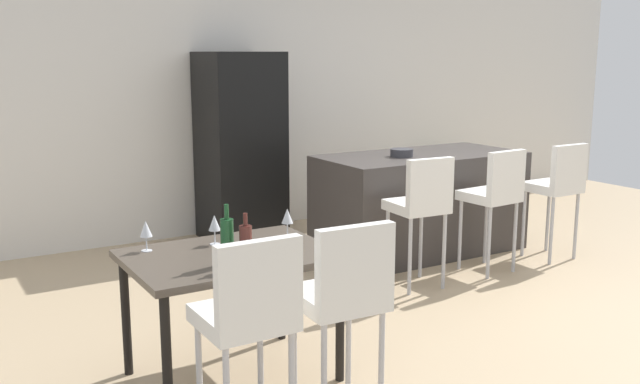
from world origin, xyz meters
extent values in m
plane|color=tan|center=(0.00, 0.00, 0.00)|extent=(10.00, 10.00, 0.00)
cube|color=silver|center=(0.00, 2.68, 1.45)|extent=(10.00, 0.12, 2.90)
cube|color=#383330|center=(0.49, 0.95, 0.46)|extent=(1.90, 0.90, 0.92)
cube|color=white|center=(-0.17, 0.18, 0.65)|extent=(0.43, 0.43, 0.08)
cube|color=white|center=(-0.19, 0.01, 0.87)|extent=(0.40, 0.09, 0.36)
cylinder|color=#B2B2B7|center=(-0.32, 0.35, 0.30)|extent=(0.03, 0.03, 0.61)
cylinder|color=#B2B2B7|center=(0.00, 0.33, 0.30)|extent=(0.03, 0.03, 0.61)
cylinder|color=#B2B2B7|center=(-0.35, 0.04, 0.30)|extent=(0.03, 0.03, 0.61)
cylinder|color=#B2B2B7|center=(-0.03, 0.01, 0.30)|extent=(0.03, 0.03, 0.61)
cube|color=white|center=(0.60, 0.18, 0.65)|extent=(0.43, 0.43, 0.08)
cube|color=white|center=(0.61, 0.01, 0.87)|extent=(0.40, 0.09, 0.36)
cylinder|color=#B2B2B7|center=(0.43, 0.33, 0.30)|extent=(0.03, 0.03, 0.61)
cylinder|color=#B2B2B7|center=(0.75, 0.35, 0.30)|extent=(0.03, 0.03, 0.61)
cylinder|color=#B2B2B7|center=(0.45, 0.01, 0.30)|extent=(0.03, 0.03, 0.61)
cylinder|color=#B2B2B7|center=(0.77, 0.03, 0.30)|extent=(0.03, 0.03, 0.61)
cube|color=white|center=(1.37, 0.18, 0.65)|extent=(0.40, 0.40, 0.08)
cube|color=white|center=(1.37, 0.01, 0.87)|extent=(0.40, 0.06, 0.36)
cylinder|color=#B2B2B7|center=(1.21, 0.34, 0.30)|extent=(0.03, 0.03, 0.61)
cylinder|color=#B2B2B7|center=(1.53, 0.34, 0.30)|extent=(0.03, 0.03, 0.61)
cylinder|color=#B2B2B7|center=(1.21, 0.02, 0.30)|extent=(0.03, 0.03, 0.61)
cylinder|color=#B2B2B7|center=(1.53, 0.02, 0.30)|extent=(0.03, 0.03, 0.61)
cube|color=#4C4238|center=(-2.08, -0.55, 0.72)|extent=(1.12, 0.82, 0.04)
cylinder|color=black|center=(-2.59, -0.20, 0.35)|extent=(0.05, 0.05, 0.70)
cylinder|color=black|center=(-1.58, -0.20, 0.35)|extent=(0.05, 0.05, 0.70)
cylinder|color=black|center=(-2.59, -0.90, 0.35)|extent=(0.05, 0.05, 0.70)
cylinder|color=black|center=(-1.58, -0.90, 0.35)|extent=(0.05, 0.05, 0.70)
cube|color=white|center=(-2.34, -1.26, 0.65)|extent=(0.40, 0.40, 0.08)
cube|color=white|center=(-2.34, -1.43, 0.87)|extent=(0.40, 0.06, 0.36)
cylinder|color=#B2B2B7|center=(-2.50, -1.10, 0.30)|extent=(0.03, 0.03, 0.61)
cylinder|color=#B2B2B7|center=(-2.18, -1.10, 0.30)|extent=(0.03, 0.03, 0.61)
cube|color=white|center=(-1.83, -1.26, 0.65)|extent=(0.42, 0.42, 0.08)
cube|color=white|center=(-1.84, -1.43, 0.87)|extent=(0.40, 0.08, 0.36)
cylinder|color=#B2B2B7|center=(-1.98, -1.09, 0.30)|extent=(0.03, 0.03, 0.61)
cylinder|color=#B2B2B7|center=(-1.66, -1.11, 0.30)|extent=(0.03, 0.03, 0.61)
cylinder|color=#B2B2B7|center=(-2.00, -1.41, 0.30)|extent=(0.03, 0.03, 0.61)
cylinder|color=#B2B2B7|center=(-1.68, -1.43, 0.30)|extent=(0.03, 0.03, 0.61)
cylinder|color=#471E19|center=(-2.13, -0.85, 0.85)|extent=(0.07, 0.07, 0.22)
cylinder|color=#471E19|center=(-2.13, -0.85, 1.00)|extent=(0.02, 0.02, 0.07)
cylinder|color=#194723|center=(-2.19, -0.75, 0.86)|extent=(0.07, 0.07, 0.25)
cylinder|color=#194723|center=(-2.19, -0.75, 1.02)|extent=(0.02, 0.02, 0.08)
cylinder|color=silver|center=(-2.09, -0.35, 0.74)|extent=(0.06, 0.06, 0.00)
cylinder|color=silver|center=(-2.09, -0.35, 0.78)|extent=(0.01, 0.01, 0.08)
cone|color=silver|center=(-2.09, -0.35, 0.87)|extent=(0.07, 0.07, 0.09)
cylinder|color=silver|center=(-2.47, -0.28, 0.74)|extent=(0.06, 0.06, 0.00)
cylinder|color=silver|center=(-2.47, -0.28, 0.78)|extent=(0.01, 0.01, 0.08)
cone|color=silver|center=(-2.47, -0.28, 0.87)|extent=(0.07, 0.07, 0.09)
cylinder|color=silver|center=(-1.65, -0.41, 0.74)|extent=(0.06, 0.06, 0.00)
cylinder|color=silver|center=(-1.65, -0.41, 0.78)|extent=(0.01, 0.01, 0.08)
cone|color=silver|center=(-1.65, -0.41, 0.87)|extent=(0.07, 0.07, 0.09)
cube|color=black|center=(-0.73, 2.24, 0.92)|extent=(0.72, 0.68, 1.84)
cylinder|color=#333338|center=(0.23, 0.91, 0.96)|extent=(0.20, 0.20, 0.07)
cylinder|color=#38383D|center=(1.94, 2.23, 0.11)|extent=(0.24, 0.24, 0.22)
sphere|color=#2D6B33|center=(1.94, 2.23, 0.37)|extent=(0.33, 0.33, 0.33)
camera|label=1|loc=(-3.60, -4.03, 1.83)|focal=39.55mm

